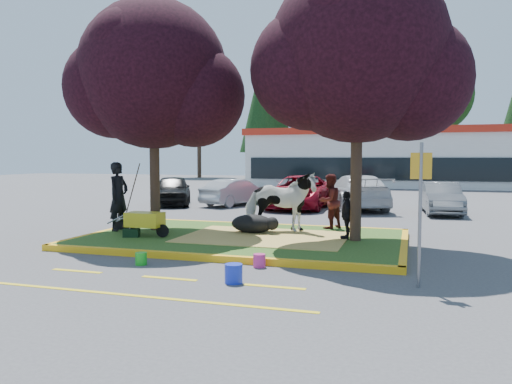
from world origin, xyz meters
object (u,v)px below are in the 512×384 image
(cow, at_px, (280,202))
(handler, at_px, (119,196))
(sign_post, at_px, (420,199))
(bucket_pink, at_px, (259,261))
(wheelbarrow, at_px, (145,220))
(calf, at_px, (252,224))
(bucket_blue, at_px, (234,274))
(car_silver, at_px, (236,192))
(car_black, at_px, (172,190))
(bucket_green, at_px, (141,259))

(cow, height_order, handler, handler)
(sign_post, bearing_deg, bucket_pink, 166.28)
(bucket_pink, bearing_deg, cow, 98.27)
(handler, height_order, wheelbarrow, handler)
(wheelbarrow, relative_size, bucket_pink, 6.25)
(cow, bearing_deg, calf, 108.84)
(bucket_blue, bearing_deg, calf, 103.80)
(cow, bearing_deg, handler, 90.86)
(bucket_blue, xyz_separation_m, car_silver, (-4.78, 13.51, 0.44))
(bucket_blue, bearing_deg, bucket_pink, 87.20)
(car_silver, bearing_deg, sign_post, 142.23)
(handler, distance_m, bucket_pink, 5.79)
(handler, relative_size, bucket_blue, 5.71)
(cow, xyz_separation_m, calf, (-0.68, -0.41, -0.58))
(sign_post, bearing_deg, car_black, 130.72)
(bucket_blue, relative_size, car_silver, 0.09)
(calf, xyz_separation_m, car_silver, (-3.63, 8.79, 0.20))
(wheelbarrow, height_order, car_silver, car_silver)
(bucket_green, distance_m, bucket_pink, 2.46)
(car_black, bearing_deg, wheelbarrow, -90.56)
(car_silver, bearing_deg, bucket_pink, 132.37)
(cow, xyz_separation_m, wheelbarrow, (-3.18, -1.80, -0.40))
(wheelbarrow, bearing_deg, bucket_pink, -29.04)
(sign_post, xyz_separation_m, bucket_green, (-5.46, 0.18, -1.40))
(bucket_pink, relative_size, bucket_blue, 0.79)
(bucket_pink, xyz_separation_m, car_silver, (-4.85, 12.16, 0.47))
(handler, bearing_deg, car_black, 23.49)
(cow, relative_size, car_silver, 0.53)
(bucket_green, xyz_separation_m, car_black, (-5.34, 11.97, 0.56))
(wheelbarrow, height_order, bucket_green, wheelbarrow)
(handler, relative_size, bucket_green, 7.53)
(sign_post, distance_m, car_black, 16.28)
(car_black, bearing_deg, bucket_green, -89.46)
(handler, distance_m, bucket_blue, 6.48)
(wheelbarrow, bearing_deg, calf, 27.90)
(handler, xyz_separation_m, bucket_green, (2.60, -3.25, -0.99))
(handler, xyz_separation_m, sign_post, (8.06, -3.43, 0.41))
(calf, relative_size, wheelbarrow, 0.71)
(cow, distance_m, bucket_green, 4.75)
(cow, height_order, bucket_blue, cow)
(handler, height_order, sign_post, sign_post)
(bucket_pink, height_order, bucket_blue, bucket_blue)
(cow, relative_size, bucket_green, 7.67)
(wheelbarrow, bearing_deg, car_black, 111.88)
(bucket_pink, relative_size, car_black, 0.07)
(bucket_pink, distance_m, car_black, 13.84)
(wheelbarrow, distance_m, bucket_pink, 4.25)
(calf, xyz_separation_m, bucket_green, (-1.18, -3.88, -0.28))
(car_silver, bearing_deg, bucket_blue, 130.12)
(bucket_green, xyz_separation_m, car_silver, (-2.45, 12.67, 0.48))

